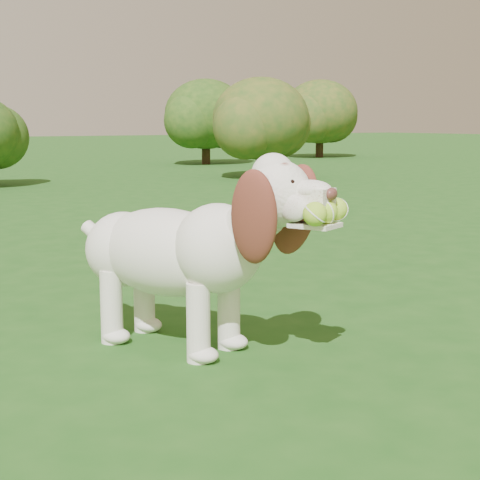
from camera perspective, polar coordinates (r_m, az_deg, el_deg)
ground at (r=2.36m, az=-13.56°, el=-12.43°), size 80.00×80.00×0.00m
dog at (r=2.75m, az=-4.06°, el=-0.43°), size 0.70×1.11×0.76m
shrub_h at (r=17.88m, az=6.23°, el=9.86°), size 1.78×1.78×1.84m
shrub_f at (r=14.92m, az=-2.68°, el=9.72°), size 1.64×1.64×1.70m
shrub_d at (r=11.30m, az=1.64°, el=9.38°), size 1.47×1.47×1.53m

